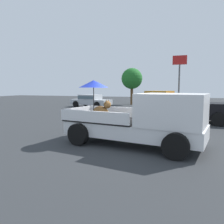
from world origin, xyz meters
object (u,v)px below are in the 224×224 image
parked_sedan_far (91,100)px  motel_sign (179,71)px  pickup_truck_main (144,120)px

parked_sedan_far → motel_sign: motel_sign is taller
pickup_truck_main → motel_sign: motel_sign is taller
parked_sedan_far → motel_sign: (8.92, 2.13, 2.97)m
motel_sign → pickup_truck_main: bearing=-92.0°
parked_sedan_far → motel_sign: bearing=24.3°
parked_sedan_far → motel_sign: 9.64m
pickup_truck_main → motel_sign: size_ratio=1.00×
pickup_truck_main → motel_sign: 16.38m
parked_sedan_far → pickup_truck_main: bearing=-48.3°
pickup_truck_main → parked_sedan_far: size_ratio=1.16×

